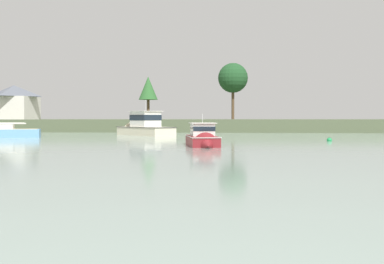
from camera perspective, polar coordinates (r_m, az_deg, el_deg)
far_shore_bank at (r=94.22m, az=-2.30°, el=0.95°), size 217.17×46.08×1.99m
sailboat_skyblue at (r=57.51m, az=-22.26°, el=-0.35°), size 8.80×4.73×12.93m
cruiser_cream at (r=61.11m, az=-6.20°, el=0.32°), size 9.37×9.64×5.78m
cruiser_maroon at (r=36.73m, az=1.37°, el=-1.06°), size 3.28×7.10×3.34m
mooring_buoy_green at (r=46.74m, az=16.41°, el=-0.96°), size 0.49×0.49×0.55m
shore_tree_far_left at (r=91.37m, az=-5.37°, el=5.31°), size 3.68×3.68×8.33m
shore_tree_left_mid at (r=95.24m, az=5.02°, el=6.56°), size 6.01×6.01×11.37m
cottage_eastern at (r=95.03m, az=-20.89°, el=3.47°), size 7.93×8.04×6.48m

